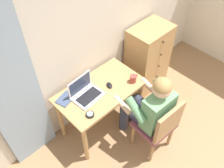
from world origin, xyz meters
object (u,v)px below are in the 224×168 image
object	(u,v)px
dresser	(147,59)
person_seated	(149,106)
desk	(100,96)
coffee_mug	(133,79)
notebook_pad	(66,99)
desk_clock	(90,115)
chair	(159,126)
laptop	(85,92)
computer_mouse	(109,85)

from	to	relation	value
dresser	person_seated	xyz separation A→B (m)	(-0.77, -0.65, 0.15)
desk	coffee_mug	bearing A→B (deg)	-25.13
dresser	notebook_pad	size ratio (longest dim) A/B	5.03
dresser	notebook_pad	bearing A→B (deg)	177.64
desk	desk_clock	world-z (taller)	desk_clock
chair	notebook_pad	xyz separation A→B (m)	(-0.63, 0.90, 0.24)
coffee_mug	desk_clock	bearing A→B (deg)	-178.08
laptop	coffee_mug	bearing A→B (deg)	-22.51
chair	desk_clock	size ratio (longest dim) A/B	9.85
person_seated	computer_mouse	distance (m)	0.53
computer_mouse	desk	bearing A→B (deg)	-177.47
computer_mouse	notebook_pad	size ratio (longest dim) A/B	0.48
dresser	chair	bearing A→B (deg)	-132.97
chair	computer_mouse	world-z (taller)	chair
person_seated	laptop	size ratio (longest dim) A/B	3.36
dresser	coffee_mug	bearing A→B (deg)	-156.08
person_seated	coffee_mug	distance (m)	0.40
laptop	chair	bearing A→B (deg)	-61.48
notebook_pad	coffee_mug	size ratio (longest dim) A/B	1.75
dresser	coffee_mug	distance (m)	0.75
desk	dresser	distance (m)	1.04
notebook_pad	dresser	bearing A→B (deg)	-17.63
person_seated	coffee_mug	world-z (taller)	person_seated
person_seated	notebook_pad	xyz separation A→B (m)	(-0.64, 0.71, 0.05)
computer_mouse	notebook_pad	distance (m)	0.54
desk_clock	notebook_pad	world-z (taller)	desk_clock
dresser	person_seated	world-z (taller)	person_seated
laptop	coffee_mug	xyz separation A→B (m)	(0.56, -0.23, -0.00)
computer_mouse	coffee_mug	bearing A→B (deg)	-9.78
desk_clock	computer_mouse	bearing A→B (deg)	20.49
desk	chair	bearing A→B (deg)	-71.25
laptop	desk	bearing A→B (deg)	-16.52
person_seated	coffee_mug	xyz separation A→B (m)	(0.12, 0.37, 0.10)
computer_mouse	desk_clock	world-z (taller)	computer_mouse
desk	laptop	world-z (taller)	laptop
dresser	desk_clock	world-z (taller)	dresser
dresser	computer_mouse	distance (m)	0.94
notebook_pad	coffee_mug	bearing A→B (deg)	-39.68
chair	coffee_mug	distance (m)	0.63
desk	dresser	bearing A→B (deg)	6.02
person_seated	laptop	bearing A→B (deg)	125.95
chair	desk_clock	world-z (taller)	chair
dresser	chair	xyz separation A→B (m)	(-0.78, -0.84, -0.03)
desk	computer_mouse	bearing A→B (deg)	-16.44
chair	dresser	bearing A→B (deg)	47.03
desk	laptop	size ratio (longest dim) A/B	2.94
computer_mouse	desk_clock	distance (m)	0.48
desk_clock	laptop	bearing A→B (deg)	59.37
laptop	notebook_pad	size ratio (longest dim) A/B	1.71
desk_clock	notebook_pad	bearing A→B (deg)	97.91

